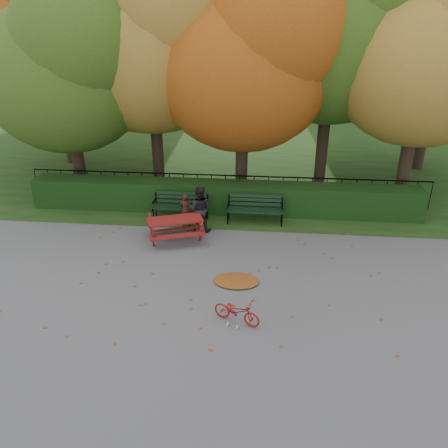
# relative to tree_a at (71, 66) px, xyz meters

# --- Properties ---
(ground) EXTENTS (90.00, 90.00, 0.00)m
(ground) POSITION_rel_tree_a_xyz_m (5.19, -5.58, -4.52)
(ground) COLOR slate
(ground) RESTS_ON ground
(grass_strip) EXTENTS (90.00, 90.00, 0.00)m
(grass_strip) POSITION_rel_tree_a_xyz_m (5.19, 8.42, -4.52)
(grass_strip) COLOR #1A3812
(grass_strip) RESTS_ON ground
(building_right) EXTENTS (9.00, 6.00, 12.00)m
(building_right) POSITION_rel_tree_a_xyz_m (13.19, 22.42, 1.48)
(building_right) COLOR beige
(building_right) RESTS_ON ground
(hedge) EXTENTS (13.00, 0.90, 1.00)m
(hedge) POSITION_rel_tree_a_xyz_m (5.19, -1.08, -4.02)
(hedge) COLOR black
(hedge) RESTS_ON ground
(iron_fence) EXTENTS (14.00, 0.04, 1.02)m
(iron_fence) POSITION_rel_tree_a_xyz_m (5.19, -0.28, -3.98)
(iron_fence) COLOR black
(iron_fence) RESTS_ON ground
(tree_a) EXTENTS (5.88, 5.60, 7.48)m
(tree_a) POSITION_rel_tree_a_xyz_m (0.00, 0.00, 0.00)
(tree_a) COLOR black
(tree_a) RESTS_ON ground
(tree_b) EXTENTS (6.72, 6.40, 8.79)m
(tree_b) POSITION_rel_tree_a_xyz_m (2.74, 1.17, 0.88)
(tree_b) COLOR black
(tree_b) RESTS_ON ground
(tree_c) EXTENTS (6.30, 6.00, 8.00)m
(tree_c) POSITION_rel_tree_a_xyz_m (6.02, 0.38, 0.30)
(tree_c) COLOR black
(tree_c) RESTS_ON ground
(tree_d) EXTENTS (7.14, 6.80, 9.58)m
(tree_d) POSITION_rel_tree_a_xyz_m (9.07, 1.65, 1.46)
(tree_d) COLOR black
(tree_d) RESTS_ON ground
(tree_e) EXTENTS (6.09, 5.80, 8.16)m
(tree_e) POSITION_rel_tree_a_xyz_m (11.71, 0.19, 0.56)
(tree_e) COLOR black
(tree_e) RESTS_ON ground
(tree_f) EXTENTS (6.93, 6.60, 9.19)m
(tree_f) POSITION_rel_tree_a_xyz_m (-1.94, 3.66, 1.17)
(tree_f) COLOR black
(tree_f) RESTS_ON ground
(bench_left) EXTENTS (1.80, 0.57, 0.88)m
(bench_left) POSITION_rel_tree_a_xyz_m (3.89, -1.88, -4.00)
(bench_left) COLOR black
(bench_left) RESTS_ON ground
(bench_right) EXTENTS (1.80, 0.57, 0.88)m
(bench_right) POSITION_rel_tree_a_xyz_m (6.29, -1.88, -4.00)
(bench_right) COLOR black
(bench_right) RESTS_ON ground
(picnic_table) EXTENTS (1.92, 1.74, 0.77)m
(picnic_table) POSITION_rel_tree_a_xyz_m (4.01, -3.39, -3.99)
(picnic_table) COLOR maroon
(picnic_table) RESTS_ON ground
(leaf_pile) EXTENTS (1.33, 1.11, 0.08)m
(leaf_pile) POSITION_rel_tree_a_xyz_m (5.95, -5.51, -4.48)
(leaf_pile) COLOR brown
(leaf_pile) RESTS_ON ground
(leaf_scatter) EXTENTS (9.00, 5.70, 0.01)m
(leaf_scatter) POSITION_rel_tree_a_xyz_m (5.19, -5.28, -4.51)
(leaf_scatter) COLOR brown
(leaf_scatter) RESTS_ON ground
(child) EXTENTS (0.39, 0.26, 1.06)m
(child) POSITION_rel_tree_a_xyz_m (4.14, -2.38, -3.99)
(child) COLOR #3F1914
(child) RESTS_ON ground
(adult) EXTENTS (0.72, 0.58, 1.44)m
(adult) POSITION_rel_tree_a_xyz_m (4.62, -2.68, -3.80)
(adult) COLOR black
(adult) RESTS_ON ground
(bicycle) EXTENTS (1.13, 0.74, 0.56)m
(bicycle) POSITION_rel_tree_a_xyz_m (6.08, -7.08, -4.24)
(bicycle) COLOR #A0140E
(bicycle) RESTS_ON ground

